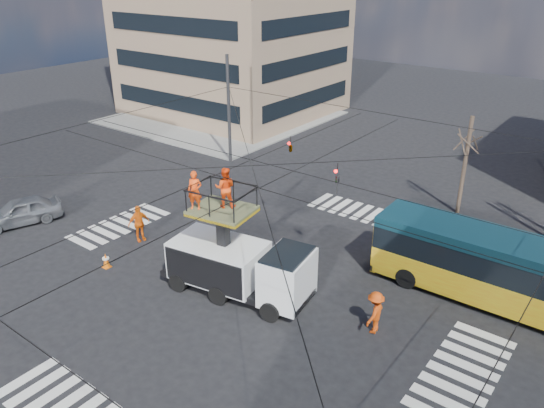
{
  "coord_description": "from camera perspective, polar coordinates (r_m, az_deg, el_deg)",
  "views": [
    {
      "loc": [
        13.6,
        -16.52,
        13.84
      ],
      "look_at": [
        -0.66,
        2.3,
        3.07
      ],
      "focal_mm": 35.0,
      "sensor_mm": 36.0,
      "label": 1
    }
  ],
  "objects": [
    {
      "name": "utility_truck",
      "position": [
        23.7,
        -3.55,
        -5.54
      ],
      "size": [
        7.27,
        3.51,
        5.94
      ],
      "rotation": [
        0.0,
        0.0,
        0.16
      ],
      "color": "black",
      "rests_on": "ground"
    },
    {
      "name": "flagger",
      "position": [
        22.29,
        11.01,
        -11.38
      ],
      "size": [
        0.74,
        1.24,
        1.87
      ],
      "primitive_type": "imported",
      "rotation": [
        0.0,
        0.0,
        -1.53
      ],
      "color": "#EB4B0E",
      "rests_on": "ground"
    },
    {
      "name": "overhead_network",
      "position": [
        23.76,
        -1.62,
        0.81
      ],
      "size": [
        24.24,
        24.24,
        8.0
      ],
      "color": "#2D2D30",
      "rests_on": "ground"
    },
    {
      "name": "tree_a",
      "position": [
        32.56,
        20.41,
        6.53
      ],
      "size": [
        2.0,
        2.0,
        6.0
      ],
      "color": "#382B21",
      "rests_on": "ground"
    },
    {
      "name": "parked_car_a",
      "position": [
        33.85,
        -25.47,
        -0.72
      ],
      "size": [
        3.27,
        4.89,
        1.55
      ],
      "primitive_type": "imported",
      "rotation": [
        0.0,
        0.0,
        -0.35
      ],
      "color": "#5C5F64",
      "rests_on": "ground"
    },
    {
      "name": "traffic_cone",
      "position": [
        27.69,
        -17.43,
        -5.8
      ],
      "size": [
        0.36,
        0.36,
        0.78
      ],
      "primitive_type": "cone",
      "color": "#DC5C09",
      "rests_on": "ground"
    },
    {
      "name": "ground",
      "position": [
        25.48,
        -1.96,
        -8.39
      ],
      "size": [
        120.0,
        120.0,
        0.0
      ],
      "primitive_type": "plane",
      "color": "black",
      "rests_on": "ground"
    },
    {
      "name": "crosswalks",
      "position": [
        25.48,
        -1.96,
        -8.37
      ],
      "size": [
        22.4,
        22.4,
        0.02
      ],
      "primitive_type": null,
      "color": "silver",
      "rests_on": "ground"
    },
    {
      "name": "worker_ground",
      "position": [
        29.5,
        -14.14,
        -2.03
      ],
      "size": [
        0.81,
        1.3,
        2.06
      ],
      "primitive_type": "imported",
      "rotation": [
        0.0,
        0.0,
        1.3
      ],
      "color": "orange",
      "rests_on": "ground"
    },
    {
      "name": "city_bus",
      "position": [
        25.12,
        24.54,
        -6.78
      ],
      "size": [
        12.19,
        2.79,
        3.2
      ],
      "rotation": [
        0.0,
        0.0,
        0.01
      ],
      "color": "orange",
      "rests_on": "ground"
    },
    {
      "name": "sidewalk_nw",
      "position": [
        52.87,
        -5.39,
        9.3
      ],
      "size": [
        18.0,
        18.0,
        0.12
      ],
      "primitive_type": "cube",
      "color": "slate",
      "rests_on": "ground"
    }
  ]
}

